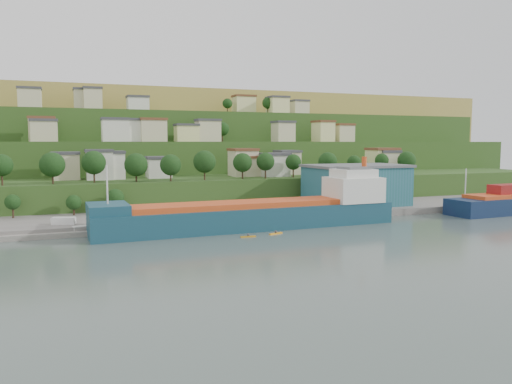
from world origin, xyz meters
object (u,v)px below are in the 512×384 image
cargo_ship_near (260,215)px  warehouse (356,185)px  kayak_orange (276,233)px  caravan (64,222)px

cargo_ship_near → warehouse: 43.77m
cargo_ship_near → kayak_orange: (0.46, -9.51, -2.94)m
caravan → kayak_orange: (47.25, -20.31, -2.19)m
warehouse → kayak_orange: 48.44m
warehouse → caravan: (-86.49, -6.89, -5.98)m
cargo_ship_near → warehouse: (39.70, 17.68, 5.23)m
warehouse → kayak_orange: (-39.24, -27.20, -8.17)m
cargo_ship_near → caravan: (-46.79, 10.80, -0.76)m
kayak_orange → cargo_ship_near: bearing=76.6°
warehouse → caravan: warehouse is taller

